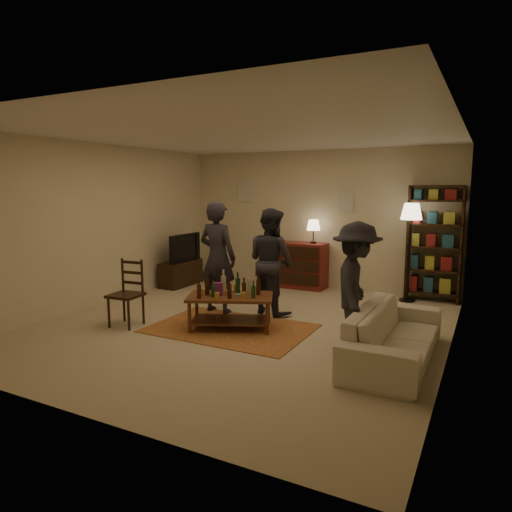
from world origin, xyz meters
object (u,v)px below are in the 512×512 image
Objects in this scene: dresser at (301,264)px; person_right at (271,261)px; tv_stand at (181,267)px; sofa at (394,334)px; person_by_sofa at (356,286)px; person_left at (218,257)px; dining_chair at (128,290)px; floor_lamp at (411,218)px; coffee_table at (230,300)px; bookshelf at (434,242)px.

dresser is 0.82× the size of person_right.
tv_stand reaches higher than sofa.
tv_stand is at bearing -157.93° from dresser.
tv_stand is 0.67× the size of person_by_sofa.
tv_stand is at bearing 64.66° from sofa.
sofa is at bearing -117.83° from person_by_sofa.
dining_chair is at bearing 59.45° from person_left.
person_by_sofa is at bearing 167.52° from person_left.
person_left is at bearing -140.29° from floor_lamp.
person_left is (1.75, -1.39, 0.50)m from tv_stand.
coffee_table reaches higher than sofa.
person_right is 1.06× the size of person_by_sofa.
person_right is at bearing 38.84° from dining_chair.
tv_stand is 0.52× the size of bookshelf.
coffee_table is 0.78× the size of floor_lamp.
coffee_table is 3.87m from bookshelf.
dresser is at bearing -62.32° from person_right.
dining_chair is 2.74m from tv_stand.
bookshelf is 0.60m from floor_lamp.
sofa is at bearing -0.06° from dining_chair.
floor_lamp is 0.97× the size of person_left.
person_by_sofa is at bearing 74.03° from sofa.
floor_lamp reaches higher than person_by_sofa.
dresser reaches higher than dining_chair.
floor_lamp is (4.32, 0.75, 1.07)m from tv_stand.
dresser is (2.25, 0.91, 0.09)m from tv_stand.
person_left reaches higher than dining_chair.
person_left reaches higher than floor_lamp.
floor_lamp reaches higher than tv_stand.
sofa is (0.32, -2.95, -1.15)m from floor_lamp.
tv_stand is (-0.97, 2.56, -0.12)m from dining_chair.
person_by_sofa reaches higher than coffee_table.
dining_chair is 0.55× the size of person_left.
person_left is (-0.50, -2.30, 0.41)m from dresser.
floor_lamp is at bearing 9.85° from tv_stand.
tv_stand is 2.29m from person_left.
dresser is 2.39m from person_left.
sofa is (-0.05, -3.18, -0.73)m from bookshelf.
dresser is 0.77× the size of person_left.
sofa is at bearing -52.46° from dresser.
floor_lamp is at bearing 55.13° from coffee_table.
dining_chair reaches higher than sofa.
person_right is at bearing 61.40° from sofa.
dresser is 3.54m from person_by_sofa.
coffee_table is 0.85× the size of person_by_sofa.
sofa is 1.18× the size of person_left.
person_left is at bearing -141.18° from bookshelf.
dining_chair is at bearing 87.13° from person_by_sofa.
dining_chair is 3.70m from sofa.
sofa is at bearing -3.68° from coffee_table.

